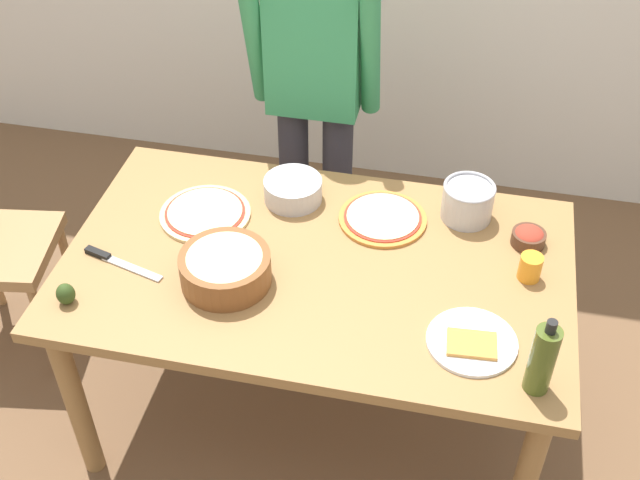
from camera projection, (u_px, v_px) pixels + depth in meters
ground at (317, 409)px, 3.04m from camera, size 8.00×8.00×0.00m
dining_table at (317, 283)px, 2.60m from camera, size 1.60×0.96×0.76m
person_cook at (315, 86)px, 3.01m from camera, size 0.49×0.25×1.62m
pizza_raw_on_board at (205, 213)px, 2.71m from camera, size 0.31×0.31×0.02m
pizza_cooked_on_tray at (383, 218)px, 2.69m from camera, size 0.30×0.30×0.02m
plate_with_slice at (472, 342)px, 2.28m from camera, size 0.26×0.26×0.02m
popcorn_bowl at (225, 266)px, 2.44m from camera, size 0.28×0.28×0.11m
mixing_bowl_steel at (293, 190)px, 2.76m from camera, size 0.20×0.20×0.08m
small_sauce_bowl at (529, 237)px, 2.59m from camera, size 0.11×0.11×0.06m
olive_oil_bottle at (542, 359)px, 2.10m from camera, size 0.07×0.07×0.26m
steel_pot at (468, 201)px, 2.67m from camera, size 0.17×0.17×0.13m
cup_orange at (530, 267)px, 2.46m from camera, size 0.07×0.07×0.08m
chef_knife at (114, 260)px, 2.54m from camera, size 0.29×0.10×0.02m
avocado at (66, 294)px, 2.39m from camera, size 0.06×0.06×0.07m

